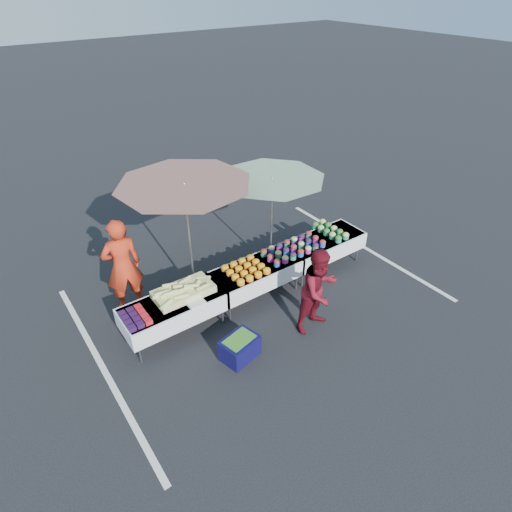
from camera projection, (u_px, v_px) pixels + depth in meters
ground at (256, 296)px, 8.76m from camera, size 80.00×80.00×0.00m
stripe_left at (102, 367)px, 7.22m from camera, size 0.10×5.00×0.00m
stripe_right at (364, 247)px, 10.31m from camera, size 0.10×5.00×0.00m
table_left at (174, 309)px, 7.57m from camera, size 1.86×0.81×0.75m
table_center at (256, 273)px, 8.44m from camera, size 1.86×0.81×0.75m
table_right at (323, 245)px, 9.31m from camera, size 1.86×0.81×0.75m
berry_punnets at (135, 318)px, 7.07m from camera, size 0.40×0.54×0.08m
corn_pile at (183, 291)px, 7.57m from camera, size 1.16×0.57×0.26m
plastic_bags at (196, 303)px, 7.40m from camera, size 0.30×0.25×0.05m
carrot_bowls at (246, 269)px, 8.19m from camera, size 0.75×0.69×0.11m
potato_cups at (294, 248)px, 8.76m from camera, size 1.34×0.58×0.16m
bean_baskets at (330, 230)px, 9.35m from camera, size 0.36×0.86×0.15m
vendor at (123, 266)px, 7.98m from camera, size 0.75×0.53×1.95m
customer at (319, 290)px, 7.59m from camera, size 0.86×0.70×1.68m
umbrella_left at (185, 194)px, 7.56m from camera, size 2.96×2.96×2.50m
umbrella_right at (272, 186)px, 8.51m from camera, size 2.73×2.73×2.18m
storage_bin at (240, 347)px, 7.30m from camera, size 0.71×0.58×0.41m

